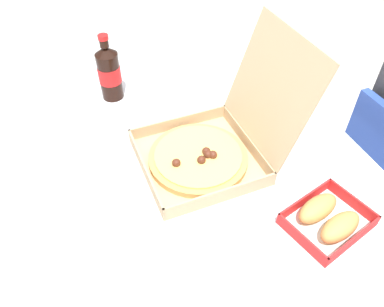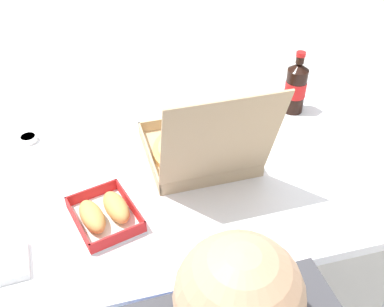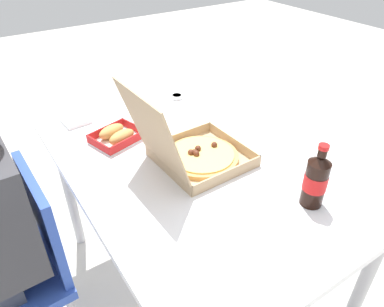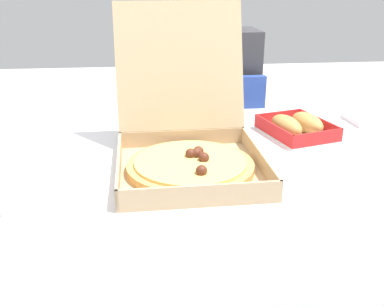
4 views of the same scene
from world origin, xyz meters
TOP-DOWN VIEW (x-y plane):
  - ground_plane at (0.00, 0.00)m, footprint 10.00×10.00m
  - dining_table at (0.00, 0.00)m, footprint 1.30×0.89m
  - chair at (0.12, 0.68)m, footprint 0.41×0.41m
  - pizza_box_open at (-0.02, 0.01)m, footprint 0.32×0.42m
  - bread_side_box at (0.29, 0.19)m, footprint 0.20×0.22m
  - cola_bottle at (-0.41, -0.18)m, footprint 0.07×0.07m
  - paper_menu at (-0.46, 0.07)m, footprint 0.26×0.23m
  - napkin_pile at (0.54, 0.28)m, footprint 0.12×0.12m
  - dipping_sauce_cup at (0.50, -0.22)m, footprint 0.06×0.06m

SIDE VIEW (x-z plane):
  - ground_plane at x=0.00m, z-range 0.00..0.00m
  - chair at x=0.12m, z-range 0.06..0.89m
  - dining_table at x=0.00m, z-range 0.30..1.05m
  - paper_menu at x=-0.46m, z-range 0.75..0.75m
  - napkin_pile at x=0.54m, z-range 0.75..0.77m
  - dipping_sauce_cup at x=0.50m, z-range 0.75..0.77m
  - bread_side_box at x=0.29m, z-range 0.75..0.80m
  - pizza_box_open at x=-0.02m, z-range 0.63..0.97m
  - cola_bottle at x=-0.41m, z-range 0.73..0.96m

